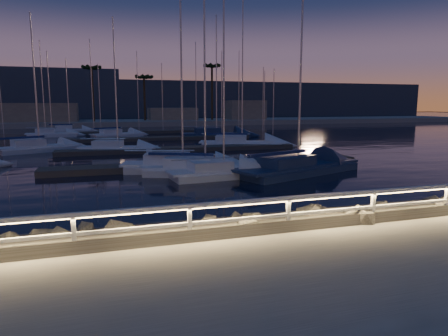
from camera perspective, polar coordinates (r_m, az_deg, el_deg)
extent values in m
plane|color=#ABA69A|center=(13.24, 16.94, -7.77)|extent=(400.00, 400.00, 0.00)
cube|color=#ABA69A|center=(11.42, 24.12, -11.46)|extent=(240.00, 5.00, 0.20)
cube|color=#646056|center=(14.53, 13.53, -7.35)|extent=(240.00, 3.45, 1.29)
plane|color=black|center=(90.80, -12.93, 6.18)|extent=(320.00, 320.00, 0.00)
plane|color=black|center=(13.63, 16.70, -12.61)|extent=(400.00, 400.00, 0.00)
cube|color=white|center=(10.93, -20.65, -8.84)|extent=(0.11, 0.11, 1.00)
cube|color=white|center=(11.14, -4.92, -7.93)|extent=(0.11, 0.11, 1.00)
cube|color=white|center=(12.11, 9.16, -6.60)|extent=(0.11, 0.11, 1.00)
cube|color=white|center=(13.69, 20.51, -5.24)|extent=(0.11, 0.11, 1.00)
cube|color=white|center=(15.69, 29.22, -4.04)|extent=(0.11, 0.11, 1.00)
cube|color=white|center=(12.99, 17.14, -3.54)|extent=(44.00, 0.12, 0.12)
cube|color=white|center=(13.11, 17.04, -5.68)|extent=(44.00, 0.09, 0.09)
cube|color=#FFCA72|center=(13.00, 17.18, -3.91)|extent=(44.00, 0.04, 0.03)
sphere|color=#646056|center=(12.51, -13.30, -9.60)|extent=(0.80, 0.80, 0.80)
sphere|color=#646056|center=(15.48, 21.38, -6.12)|extent=(0.93, 0.93, 0.93)
sphere|color=#646056|center=(14.46, 15.05, -6.95)|extent=(1.04, 1.04, 1.04)
sphere|color=#646056|center=(18.74, 27.51, -4.74)|extent=(0.86, 0.86, 0.86)
sphere|color=#646056|center=(14.43, 4.20, -7.70)|extent=(0.76, 0.76, 0.76)
cube|color=#554D47|center=(27.70, -2.03, 0.51)|extent=(22.00, 2.00, 0.40)
cube|color=#554D47|center=(37.36, -6.13, 2.71)|extent=(22.00, 2.00, 0.40)
cube|color=#554D47|center=(49.12, -8.91, 4.19)|extent=(22.00, 2.00, 0.40)
cube|color=#554D47|center=(60.98, -10.61, 5.09)|extent=(22.00, 2.00, 0.40)
cube|color=#ABA69A|center=(84.81, -12.60, 6.26)|extent=(160.00, 14.00, 1.20)
cube|color=gray|center=(85.10, -24.90, 7.00)|extent=(14.00, 8.00, 4.00)
cube|color=gray|center=(86.79, -7.39, 7.46)|extent=(10.00, 6.00, 3.00)
cube|color=gray|center=(90.03, 2.89, 8.09)|extent=(8.00, 7.00, 4.60)
cylinder|color=#4B3C23|center=(82.43, -18.25, 10.02)|extent=(0.44, 0.44, 10.50)
cylinder|color=#4B3C23|center=(83.92, -11.28, 9.76)|extent=(0.44, 0.44, 9.00)
cylinder|color=#4B3C23|center=(85.66, -1.72, 10.75)|extent=(0.44, 0.44, 11.50)
cube|color=#313C4D|center=(140.59, -14.68, 8.96)|extent=(220.00, 30.00, 14.00)
cube|color=white|center=(23.86, -0.03, -1.02)|extent=(6.38, 2.65, 0.48)
cube|color=white|center=(23.80, -0.03, -0.29)|extent=(6.86, 2.39, 0.13)
cube|color=white|center=(23.44, -1.97, 0.32)|extent=(2.55, 1.78, 0.57)
cylinder|color=#B3B3B8|center=(23.53, -0.03, 12.98)|extent=(0.11, 0.11, 10.78)
cylinder|color=#B3B3B8|center=(23.22, -2.97, 1.33)|extent=(3.87, 0.44, 0.07)
cube|color=white|center=(24.64, -2.67, -0.70)|extent=(7.68, 5.15, 0.53)
cube|color=white|center=(24.59, -2.68, 0.07)|extent=(8.09, 5.05, 0.14)
cube|color=white|center=(24.71, -5.01, 0.88)|extent=(3.34, 2.81, 0.62)
cylinder|color=#B3B3B8|center=(24.41, -2.79, 15.18)|extent=(0.11, 0.11, 12.69)
cylinder|color=#B3B3B8|center=(24.75, -6.18, 1.99)|extent=(4.22, 1.89, 0.08)
cube|color=navy|center=(25.74, 10.49, -0.42)|extent=(9.16, 5.79, 0.58)
cube|color=navy|center=(25.69, 10.52, 0.40)|extent=(9.68, 5.64, 0.16)
cube|color=navy|center=(24.74, 8.69, 0.98)|extent=(3.93, 3.23, 0.69)
cylinder|color=#B3B3B8|center=(25.68, 11.04, 17.53)|extent=(0.13, 0.13, 15.09)
cylinder|color=#B3B3B8|center=(24.24, 7.75, 2.10)|extent=(5.11, 2.01, 0.08)
cube|color=white|center=(40.42, -24.82, 2.33)|extent=(7.03, 4.86, 0.57)
cube|color=white|center=(40.39, -24.85, 2.84)|extent=(7.39, 4.79, 0.16)
cube|color=white|center=(40.08, -26.15, 3.23)|extent=(3.07, 2.62, 0.67)
cylinder|color=#B3B3B8|center=(40.26, -25.43, 11.25)|extent=(0.12, 0.12, 11.65)
cylinder|color=#B3B3B8|center=(39.92, -26.85, 3.90)|extent=(3.84, 1.84, 0.08)
cube|color=white|center=(26.11, -5.87, -0.18)|extent=(7.61, 4.37, 0.56)
cube|color=white|center=(26.06, -5.89, 0.60)|extent=(8.09, 4.20, 0.15)
cube|color=white|center=(26.12, -8.09, 1.37)|extent=(3.21, 2.53, 0.67)
cylinder|color=#B3B3B8|center=(25.89, -6.12, 14.69)|extent=(0.12, 0.12, 12.54)
cylinder|color=#B3B3B8|center=(26.12, -9.21, 2.48)|extent=(4.35, 1.37, 0.08)
cube|color=white|center=(41.02, 2.58, 3.25)|extent=(8.41, 5.43, 0.54)
cube|color=white|center=(40.99, 2.58, 3.73)|extent=(8.89, 5.31, 0.15)
cube|color=white|center=(41.00, 1.03, 4.22)|extent=(3.63, 3.01, 0.63)
cylinder|color=#B3B3B8|center=(40.93, 2.65, 13.58)|extent=(0.12, 0.12, 13.88)
cylinder|color=#B3B3B8|center=(41.00, 0.25, 4.90)|extent=(4.67, 1.92, 0.08)
cube|color=white|center=(58.08, -23.31, 4.25)|extent=(6.16, 2.34, 0.51)
cube|color=white|center=(58.06, -23.33, 4.58)|extent=(6.65, 2.07, 0.14)
cube|color=white|center=(58.08, -24.19, 4.85)|extent=(2.43, 1.64, 0.61)
cylinder|color=#B3B3B8|center=(57.95, -23.67, 9.85)|extent=(0.11, 0.11, 10.52)
cylinder|color=#B3B3B8|center=(58.08, -24.63, 5.28)|extent=(3.78, 0.28, 0.07)
cube|color=white|center=(37.51, -14.88, 2.40)|extent=(6.81, 3.95, 0.50)
cube|color=white|center=(37.47, -14.90, 2.89)|extent=(7.24, 3.80, 0.14)
cube|color=white|center=(37.67, -16.25, 3.35)|extent=(2.88, 2.28, 0.60)
cylinder|color=#B3B3B8|center=(37.31, -15.27, 11.63)|extent=(0.11, 0.11, 11.23)
cylinder|color=#B3B3B8|center=(37.76, -16.94, 4.03)|extent=(3.89, 1.25, 0.07)
cube|color=navy|center=(52.36, -1.07, 4.54)|extent=(8.75, 3.87, 0.61)
cube|color=navy|center=(52.33, -1.07, 4.97)|extent=(9.40, 3.54, 0.17)
cube|color=navy|center=(52.13, -2.35, 5.37)|extent=(3.53, 2.52, 0.72)
cylinder|color=#B3B3B8|center=(52.32, -1.09, 13.14)|extent=(0.13, 0.13, 14.70)
cylinder|color=#B3B3B8|center=(52.02, -3.00, 5.97)|extent=(5.26, 0.76, 0.09)
cube|color=white|center=(65.67, -21.14, 4.87)|extent=(6.06, 2.13, 0.51)
cube|color=white|center=(65.65, -21.16, 5.15)|extent=(6.55, 1.84, 0.14)
cube|color=white|center=(65.67, -21.90, 5.39)|extent=(2.37, 1.55, 0.60)
cylinder|color=#B3B3B8|center=(65.55, -21.43, 9.79)|extent=(0.11, 0.11, 10.45)
cylinder|color=#B3B3B8|center=(65.67, -22.29, 5.78)|extent=(3.76, 0.15, 0.07)
cube|color=white|center=(54.83, -14.96, 4.44)|extent=(6.82, 4.28, 0.50)
cube|color=white|center=(54.80, -14.98, 4.78)|extent=(7.21, 4.17, 0.14)
cube|color=white|center=(54.44, -15.86, 5.05)|extent=(2.92, 2.39, 0.60)
cylinder|color=#B3B3B8|center=(54.69, -15.23, 10.75)|extent=(0.11, 0.11, 11.23)
cylinder|color=#B3B3B8|center=(54.24, -16.33, 5.50)|extent=(3.82, 1.48, 0.07)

